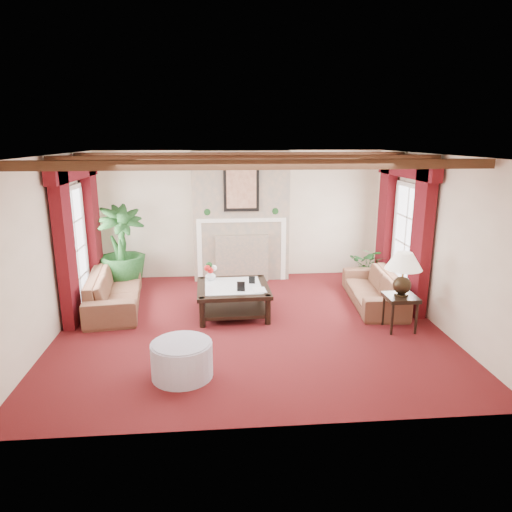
{
  "coord_description": "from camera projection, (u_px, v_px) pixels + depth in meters",
  "views": [
    {
      "loc": [
        -0.5,
        -6.92,
        2.95
      ],
      "look_at": [
        0.13,
        0.4,
        1.04
      ],
      "focal_mm": 32.0,
      "sensor_mm": 36.0,
      "label": 1
    }
  ],
  "objects": [
    {
      "name": "floor",
      "position": [
        250.0,
        324.0,
        7.46
      ],
      "size": [
        6.0,
        6.0,
        0.0
      ],
      "primitive_type": "plane",
      "color": "#4A0E0D",
      "rests_on": "ground"
    },
    {
      "name": "ceiling",
      "position": [
        249.0,
        155.0,
        6.77
      ],
      "size": [
        6.0,
        6.0,
        0.0
      ],
      "primitive_type": "plane",
      "rotation": [
        3.14,
        0.0,
        0.0
      ],
      "color": "white",
      "rests_on": "floor"
    },
    {
      "name": "back_wall",
      "position": [
        241.0,
        215.0,
        9.77
      ],
      "size": [
        6.0,
        0.02,
        2.7
      ],
      "primitive_type": "cube",
      "color": "beige",
      "rests_on": "ground"
    },
    {
      "name": "left_wall",
      "position": [
        51.0,
        247.0,
        6.87
      ],
      "size": [
        0.02,
        5.5,
        2.7
      ],
      "primitive_type": "cube",
      "color": "beige",
      "rests_on": "ground"
    },
    {
      "name": "right_wall",
      "position": [
        435.0,
        240.0,
        7.36
      ],
      "size": [
        0.02,
        5.5,
        2.7
      ],
      "primitive_type": "cube",
      "color": "beige",
      "rests_on": "ground"
    },
    {
      "name": "ceiling_beams",
      "position": [
        249.0,
        159.0,
        6.79
      ],
      "size": [
        6.0,
        3.0,
        0.12
      ],
      "primitive_type": null,
      "color": "#321C10",
      "rests_on": "ceiling"
    },
    {
      "name": "fireplace",
      "position": [
        240.0,
        150.0,
        9.23
      ],
      "size": [
        2.0,
        0.52,
        2.7
      ],
      "primitive_type": null,
      "color": "#9C7F65",
      "rests_on": "ground"
    },
    {
      "name": "french_door_left",
      "position": [
        69.0,
        188.0,
        7.64
      ],
      "size": [
        0.1,
        1.1,
        2.16
      ],
      "primitive_type": null,
      "color": "white",
      "rests_on": "ground"
    },
    {
      "name": "french_door_right",
      "position": [
        411.0,
        185.0,
        8.13
      ],
      "size": [
        0.1,
        1.1,
        2.16
      ],
      "primitive_type": null,
      "color": "white",
      "rests_on": "ground"
    },
    {
      "name": "curtains_left",
      "position": [
        73.0,
        163.0,
        7.54
      ],
      "size": [
        0.2,
        2.4,
        2.55
      ],
      "primitive_type": null,
      "color": "#420811",
      "rests_on": "ground"
    },
    {
      "name": "curtains_right",
      "position": [
        407.0,
        161.0,
        8.01
      ],
      "size": [
        0.2,
        2.4,
        2.55
      ],
      "primitive_type": null,
      "color": "#420811",
      "rests_on": "ground"
    },
    {
      "name": "sofa_left",
      "position": [
        114.0,
        285.0,
        8.08
      ],
      "size": [
        2.31,
        1.14,
        0.84
      ],
      "primitive_type": "imported",
      "rotation": [
        0.0,
        0.0,
        1.69
      ],
      "color": "#3F1118",
      "rests_on": "ground"
    },
    {
      "name": "sofa_right",
      "position": [
        374.0,
        283.0,
        8.28
      ],
      "size": [
        2.09,
        0.92,
        0.78
      ],
      "primitive_type": "imported",
      "rotation": [
        0.0,
        0.0,
        -1.66
      ],
      "color": "#3F1118",
      "rests_on": "ground"
    },
    {
      "name": "potted_palm",
      "position": [
        122.0,
        266.0,
        9.08
      ],
      "size": [
        2.27,
        2.42,
        0.94
      ],
      "primitive_type": "imported",
      "rotation": [
        0.0,
        0.0,
        0.46
      ],
      "color": "black",
      "rests_on": "ground"
    },
    {
      "name": "small_plant",
      "position": [
        368.0,
        271.0,
        9.31
      ],
      "size": [
        1.52,
        1.52,
        0.64
      ],
      "primitive_type": "imported",
      "rotation": [
        0.0,
        0.0,
        -0.65
      ],
      "color": "black",
      "rests_on": "ground"
    },
    {
      "name": "coffee_table",
      "position": [
        233.0,
        300.0,
        7.84
      ],
      "size": [
        1.25,
        1.25,
        0.5
      ],
      "primitive_type": null,
      "rotation": [
        0.0,
        0.0,
        0.03
      ],
      "color": "black",
      "rests_on": "ground"
    },
    {
      "name": "side_table",
      "position": [
        400.0,
        312.0,
        7.18
      ],
      "size": [
        0.51,
        0.51,
        0.56
      ],
      "primitive_type": null,
      "rotation": [
        0.0,
        0.0,
        -0.07
      ],
      "color": "black",
      "rests_on": "ground"
    },
    {
      "name": "ottoman",
      "position": [
        182.0,
        360.0,
        5.77
      ],
      "size": [
        0.78,
        0.78,
        0.45
      ],
      "primitive_type": "cylinder",
      "color": "#A9A0B5",
      "rests_on": "ground"
    },
    {
      "name": "table_lamp",
      "position": [
        403.0,
        274.0,
        7.02
      ],
      "size": [
        0.56,
        0.56,
        0.71
      ],
      "primitive_type": null,
      "color": "black",
      "rests_on": "side_table"
    },
    {
      "name": "flower_vase",
      "position": [
        210.0,
        275.0,
        8.07
      ],
      "size": [
        0.29,
        0.3,
        0.19
      ],
      "primitive_type": "imported",
      "rotation": [
        0.0,
        0.0,
        0.3
      ],
      "color": "silver",
      "rests_on": "coffee_table"
    },
    {
      "name": "book",
      "position": [
        253.0,
        283.0,
        7.47
      ],
      "size": [
        0.21,
        0.05,
        0.29
      ],
      "primitive_type": "imported",
      "rotation": [
        0.0,
        0.0,
        0.07
      ],
      "color": "black",
      "rests_on": "coffee_table"
    },
    {
      "name": "photo_frame_a",
      "position": [
        241.0,
        287.0,
        7.47
      ],
      "size": [
        0.13,
        0.04,
        0.17
      ],
      "primitive_type": null,
      "rotation": [
        0.0,
        0.0,
        -0.16
      ],
      "color": "black",
      "rests_on": "coffee_table"
    },
    {
      "name": "photo_frame_b",
      "position": [
        252.0,
        280.0,
        7.86
      ],
      "size": [
        0.11,
        0.04,
        0.14
      ],
      "primitive_type": null,
      "rotation": [
        0.0,
        0.0,
        -0.18
      ],
      "color": "black",
      "rests_on": "coffee_table"
    }
  ]
}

